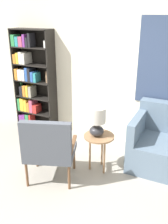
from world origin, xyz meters
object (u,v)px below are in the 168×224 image
(armchair, at_px, (48,147))
(table_lamp, at_px, (97,120))
(bookshelf, at_px, (31,82))
(side_table, at_px, (99,140))

(armchair, distance_m, table_lamp, 0.78)
(table_lamp, bearing_deg, bookshelf, 154.05)
(bookshelf, height_order, table_lamp, bookshelf)
(bookshelf, distance_m, side_table, 2.08)
(side_table, relative_size, table_lamp, 1.32)
(side_table, bearing_deg, table_lamp, -158.29)
(armchair, xyz_separation_m, side_table, (0.49, 0.59, -0.07))
(side_table, xyz_separation_m, table_lamp, (-0.04, -0.01, 0.32))
(bookshelf, distance_m, table_lamp, 2.01)
(armchair, bearing_deg, bookshelf, 132.73)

